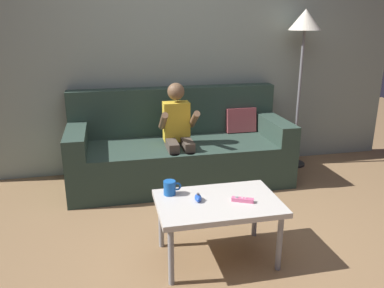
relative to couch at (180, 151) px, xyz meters
The scene contains 9 objects.
ground_plane 1.46m from the couch, 87.28° to the right, with size 9.44×9.44×0.00m, color olive.
wall_back 1.03m from the couch, 80.00° to the left, with size 4.72×0.05×2.50m, color gray.
couch is the anchor object (origin of this frame).
person_seated_on_couch 0.32m from the couch, 104.25° to the right, with size 0.34×0.41×0.97m.
coffee_table 1.37m from the couch, 90.32° to the right, with size 0.78×0.52×0.42m.
game_remote_pink_near_edge 1.42m from the couch, 84.32° to the right, with size 0.14×0.09×0.03m.
nunchuk_blue 1.35m from the couch, 95.64° to the right, with size 0.06×0.10×0.05m.
coffee_mug 1.25m from the couch, 103.55° to the right, with size 0.12×0.08×0.10m.
floor_lamp 1.70m from the couch, ahead, with size 0.32×0.32×1.61m.
Camera 1 is at (-0.72, -2.11, 1.52)m, focal length 36.61 mm.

